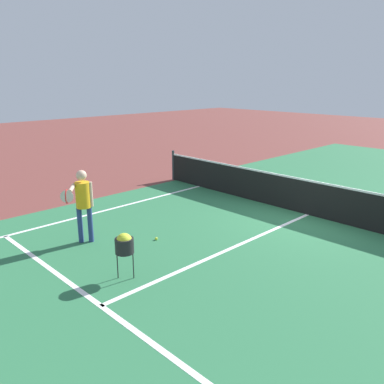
% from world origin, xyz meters
% --- Properties ---
extents(ground_plane, '(60.00, 60.00, 0.00)m').
position_xyz_m(ground_plane, '(0.00, 0.00, 0.00)').
color(ground_plane, brown).
extents(court_surface_inbounds, '(10.62, 24.40, 0.00)m').
position_xyz_m(court_surface_inbounds, '(0.00, 0.00, 0.00)').
color(court_surface_inbounds, '#2D7247').
rests_on(court_surface_inbounds, ground_plane).
extents(line_sideline_left, '(0.10, 11.89, 0.01)m').
position_xyz_m(line_sideline_left, '(-4.11, -5.95, 0.00)').
color(line_sideline_left, white).
rests_on(line_sideline_left, ground_plane).
extents(line_service_near, '(8.22, 0.10, 0.01)m').
position_xyz_m(line_service_near, '(0.00, -6.40, 0.00)').
color(line_service_near, white).
rests_on(line_service_near, ground_plane).
extents(line_center_service, '(0.10, 6.40, 0.01)m').
position_xyz_m(line_center_service, '(0.00, -3.20, 0.00)').
color(line_center_service, white).
rests_on(line_center_service, ground_plane).
extents(net, '(10.94, 0.09, 1.07)m').
position_xyz_m(net, '(0.00, 0.00, 0.49)').
color(net, '#33383D').
rests_on(net, ground_plane).
extents(player_near, '(0.90, 0.95, 1.64)m').
position_xyz_m(player_near, '(-2.49, -5.23, 1.02)').
color(player_near, navy).
rests_on(player_near, ground_plane).
extents(ball_hopper, '(0.34, 0.34, 0.87)m').
position_xyz_m(ball_hopper, '(-0.49, -5.56, 0.68)').
color(ball_hopper, black).
rests_on(ball_hopper, ground_plane).
extents(tennis_ball_mid_court, '(0.07, 0.07, 0.07)m').
position_xyz_m(tennis_ball_mid_court, '(-1.49, -4.03, 0.03)').
color(tennis_ball_mid_court, '#CCE033').
rests_on(tennis_ball_mid_court, ground_plane).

